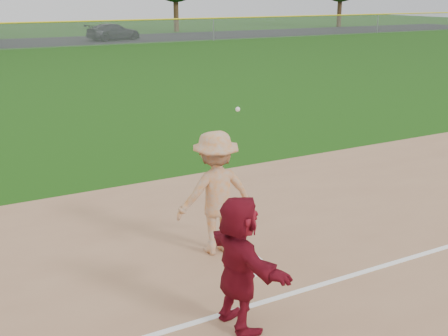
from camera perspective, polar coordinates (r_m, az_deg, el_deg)
ground at (r=9.12m, az=4.61°, el=-10.32°), size 160.00×160.00×0.00m
foul_line at (r=8.54m, az=7.62°, el=-12.31°), size 60.00×0.10×0.01m
first_base at (r=9.05m, az=2.98°, el=-10.01°), size 0.45×0.45×0.10m
base_runner at (r=7.27m, az=1.57°, el=-9.63°), size 0.57×1.70×1.82m
car_right at (r=54.21m, az=-11.14°, el=13.42°), size 5.49×3.27×1.49m
first_base_play at (r=9.29m, az=-0.85°, el=-2.54°), size 1.39×0.85×2.54m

